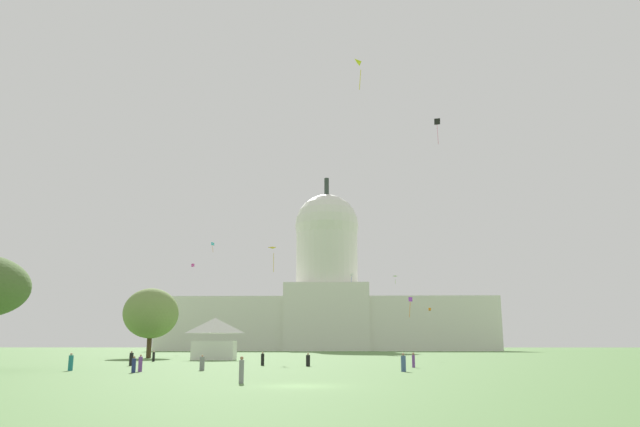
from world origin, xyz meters
name	(u,v)px	position (x,y,z in m)	size (l,w,h in m)	color
ground_plane	(301,386)	(0.00, 0.00, 0.00)	(800.00, 800.00, 0.00)	#567F42
capitol_building	(327,302)	(-2.08, 190.06, 17.89)	(122.14, 28.31, 65.63)	silver
event_tent	(215,339)	(-17.62, 60.42, 3.36)	(7.04, 4.48, 6.65)	white
tree_west_near	(151,313)	(-32.17, 73.43, 8.00)	(13.83, 13.91, 12.58)	#42301E
person_denim_edge_west	(403,363)	(8.34, 19.80, 0.76)	(0.54, 0.54, 1.69)	#3D5684
person_black_deep_crowd	(263,359)	(-6.75, 35.47, 0.73)	(0.51, 0.51, 1.60)	black
person_teal_front_right	(71,363)	(-23.41, 20.71, 0.76)	(0.52, 0.52, 1.68)	#1E757A
person_grey_mid_left	(241,371)	(-4.05, 2.39, 0.81)	(0.40, 0.40, 1.73)	gray
person_navy_mid_center	(134,365)	(-16.01, 16.86, 0.66)	(0.51, 0.51, 1.46)	navy
person_black_front_left	(154,357)	(-24.69, 51.61, 0.72)	(0.44, 0.44, 1.56)	black
person_black_mid_right	(308,360)	(-1.21, 33.05, 0.68)	(0.58, 0.58, 1.52)	black
person_purple_back_left	(413,360)	(10.45, 29.72, 0.76)	(0.43, 0.43, 1.60)	#703D93
person_purple_front_center	(140,364)	(-16.10, 18.96, 0.72)	(0.50, 0.50, 1.57)	#703D93
person_black_back_right	(131,359)	(-22.24, 34.64, 0.77)	(0.52, 0.52, 1.71)	black
person_grey_near_tent	(202,363)	(-10.99, 21.96, 0.66)	(0.49, 0.49, 1.49)	gray
kite_white_mid	(352,275)	(6.76, 162.44, 24.86)	(0.95, 0.91, 2.85)	white
kite_violet_low	(410,302)	(14.25, 63.73, 9.27)	(0.66, 0.36, 3.33)	purple
kite_black_high	(437,124)	(17.99, 52.18, 36.19)	(0.86, 0.67, 4.30)	black
kite_yellow_mid	(361,65)	(5.16, 26.59, 34.06)	(0.99, 1.53, 3.30)	yellow
kite_lime_mid	(395,277)	(19.56, 146.60, 22.40)	(1.22, 0.72, 2.33)	#8CD133
kite_gold_low	(273,252)	(-7.79, 54.77, 16.43)	(1.12, 0.75, 3.53)	gold
kite_orange_low	(430,309)	(31.51, 159.31, 13.32)	(0.75, 0.81, 3.13)	orange
kite_magenta_mid	(193,265)	(-38.14, 128.29, 23.88)	(1.01, 1.02, 0.83)	#D1339E
kite_cyan_mid	(213,244)	(-30.83, 118.97, 28.29)	(0.82, 0.78, 2.70)	#33BCDB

